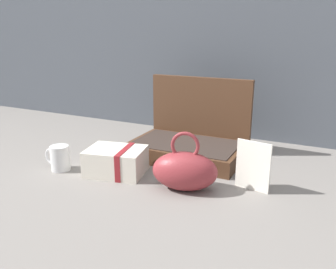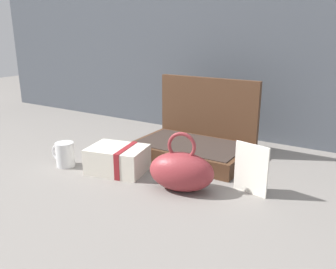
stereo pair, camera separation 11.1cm
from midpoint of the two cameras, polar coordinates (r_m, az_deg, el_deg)
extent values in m
plane|color=slate|center=(1.24, -1.56, -6.65)|extent=(6.00, 6.00, 0.00)
cube|color=#4C301E|center=(1.38, 0.66, -2.72)|extent=(0.44, 0.27, 0.06)
cube|color=#332823|center=(1.37, 0.67, -1.46)|extent=(0.40, 0.24, 0.00)
cube|color=#4C301E|center=(1.48, 3.15, 3.48)|extent=(0.44, 0.02, 0.31)
ellipsoid|color=maroon|center=(1.10, -0.12, -6.10)|extent=(0.23, 0.16, 0.13)
torus|color=maroon|center=(1.07, -0.13, -1.91)|extent=(0.09, 0.03, 0.09)
cube|color=silver|center=(1.25, -11.08, -4.36)|extent=(0.23, 0.19, 0.09)
cube|color=maroon|center=(1.24, -9.61, -4.52)|extent=(0.05, 0.15, 0.10)
cylinder|color=silver|center=(1.34, -19.64, -3.71)|extent=(0.07, 0.07, 0.09)
torus|color=silver|center=(1.36, -20.79, -3.43)|extent=(0.06, 0.01, 0.06)
cube|color=white|center=(1.12, 11.11, -5.08)|extent=(0.11, 0.03, 0.16)
camera|label=1|loc=(0.06, -92.71, -0.81)|focal=37.05mm
camera|label=2|loc=(0.06, 87.29, 0.81)|focal=37.05mm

